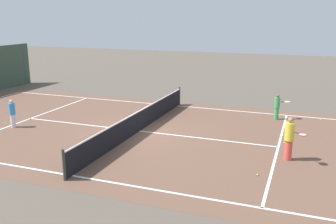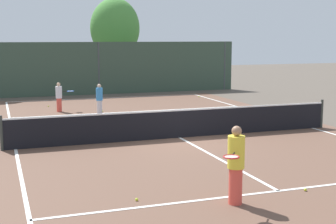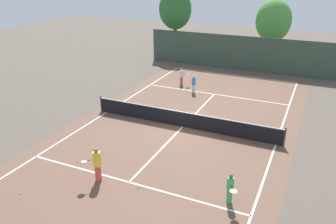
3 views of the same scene
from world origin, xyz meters
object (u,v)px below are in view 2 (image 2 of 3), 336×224
(player_1, at_px, (99,99))
(tennis_ball_1, at_px, (305,190))
(ball_crate, at_px, (178,128))
(tennis_ball_9, at_px, (199,97))
(tennis_ball_4, at_px, (137,199))
(player_0, at_px, (59,97))
(tennis_ball_2, at_px, (42,120))
(player_2, at_px, (236,164))
(tennis_ball_0, at_px, (276,129))
(tennis_ball_6, at_px, (48,106))
(tennis_ball_8, at_px, (102,111))

(player_1, bearing_deg, tennis_ball_1, -80.25)
(ball_crate, distance_m, tennis_ball_9, 11.05)
(tennis_ball_1, bearing_deg, tennis_ball_4, 170.76)
(player_0, relative_size, tennis_ball_2, 20.95)
(player_2, height_order, tennis_ball_0, player_2)
(player_1, relative_size, tennis_ball_2, 21.15)
(tennis_ball_6, height_order, tennis_ball_9, same)
(player_1, height_order, ball_crate, player_1)
(tennis_ball_1, height_order, tennis_ball_8, same)
(tennis_ball_1, distance_m, tennis_ball_4, 3.88)
(tennis_ball_1, relative_size, tennis_ball_2, 1.00)
(tennis_ball_0, relative_size, tennis_ball_1, 1.00)
(tennis_ball_2, relative_size, tennis_ball_4, 1.00)
(player_0, relative_size, tennis_ball_9, 20.95)
(tennis_ball_0, bearing_deg, tennis_ball_2, 148.12)
(tennis_ball_1, relative_size, tennis_ball_8, 1.00)
(player_1, xyz_separation_m, tennis_ball_1, (2.18, -12.67, -0.68))
(tennis_ball_4, distance_m, tennis_ball_8, 12.94)
(tennis_ball_4, bearing_deg, ball_crate, 62.79)
(player_1, height_order, tennis_ball_9, player_1)
(tennis_ball_4, xyz_separation_m, tennis_ball_8, (1.94, 12.80, 0.00))
(player_2, bearing_deg, tennis_ball_4, 155.23)
(player_1, relative_size, player_2, 0.83)
(player_2, xyz_separation_m, tennis_ball_1, (1.93, 0.26, -0.83))
(player_1, relative_size, tennis_ball_4, 21.15)
(tennis_ball_0, relative_size, tennis_ball_2, 1.00)
(tennis_ball_2, bearing_deg, player_1, 19.21)
(tennis_ball_2, relative_size, tennis_ball_6, 1.00)
(ball_crate, distance_m, tennis_ball_8, 6.23)
(tennis_ball_2, relative_size, tennis_ball_9, 1.00)
(tennis_ball_0, relative_size, tennis_ball_6, 1.00)
(tennis_ball_9, bearing_deg, tennis_ball_2, -149.95)
(player_0, xyz_separation_m, tennis_ball_8, (1.89, -0.74, -0.68))
(tennis_ball_6, bearing_deg, tennis_ball_2, -99.22)
(player_1, height_order, tennis_ball_4, player_1)
(player_2, xyz_separation_m, tennis_ball_6, (-2.20, 16.27, -0.83))
(player_2, height_order, tennis_ball_9, player_2)
(player_0, distance_m, player_1, 2.19)
(ball_crate, bearing_deg, tennis_ball_1, -87.23)
(tennis_ball_0, bearing_deg, ball_crate, 169.11)
(tennis_ball_4, height_order, tennis_ball_6, same)
(player_2, height_order, ball_crate, player_2)
(player_2, xyz_separation_m, ball_crate, (1.57, 7.64, -0.68))
(tennis_ball_0, bearing_deg, player_0, 133.60)
(tennis_ball_4, relative_size, tennis_ball_8, 1.00)
(ball_crate, bearing_deg, tennis_ball_0, -10.89)
(tennis_ball_4, xyz_separation_m, tennis_ball_9, (8.49, 16.61, 0.00))
(player_0, height_order, tennis_ball_2, player_0)
(player_0, xyz_separation_m, tennis_ball_6, (-0.34, 1.85, -0.68))
(tennis_ball_4, height_order, tennis_ball_9, same)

